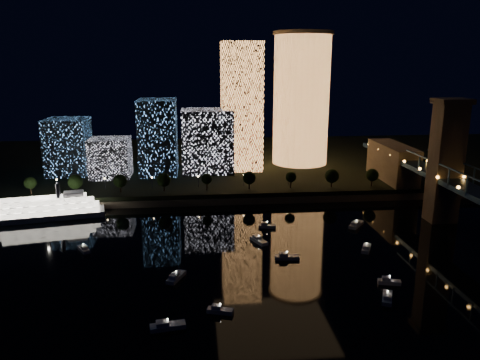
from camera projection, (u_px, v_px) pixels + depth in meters
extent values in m
plane|color=black|center=(316.00, 283.00, 139.41)|extent=(520.00, 520.00, 0.00)
cube|color=black|center=(252.00, 162.00, 293.07)|extent=(420.00, 160.00, 5.00)
cube|color=#6B5E4C|center=(272.00, 199.00, 218.11)|extent=(420.00, 6.00, 3.00)
cylinder|color=#FFA051|center=(301.00, 101.00, 270.39)|extent=(32.00, 32.00, 73.20)
cylinder|color=#6B5E4C|center=(303.00, 33.00, 261.06)|extent=(34.00, 34.00, 2.00)
cube|color=#FFA051|center=(241.00, 107.00, 256.62)|extent=(21.74, 21.74, 69.16)
cube|color=white|center=(207.00, 141.00, 254.43)|extent=(27.45, 23.23, 33.79)
cube|color=#579BED|center=(158.00, 137.00, 249.60)|extent=(19.77, 25.70, 39.54)
cube|color=white|center=(110.00, 158.00, 243.30)|extent=(20.34, 18.49, 20.34)
cube|color=#579BED|center=(68.00, 146.00, 249.78)|extent=(21.11, 23.22, 29.55)
cube|color=#6B5E4C|center=(446.00, 164.00, 187.65)|extent=(11.00, 9.00, 48.00)
cube|color=#6B5E4C|center=(453.00, 101.00, 181.45)|extent=(13.00, 11.00, 2.00)
cube|color=#6B5E4C|center=(392.00, 167.00, 238.97)|extent=(12.00, 40.00, 23.00)
cube|color=navy|center=(451.00, 179.00, 174.31)|extent=(0.50, 0.50, 7.00)
cube|color=navy|center=(421.00, 165.00, 197.46)|extent=(0.50, 0.50, 7.00)
sphere|color=orange|center=(438.00, 177.00, 183.37)|extent=(1.20, 1.20, 1.20)
sphere|color=orange|center=(391.00, 155.00, 226.76)|extent=(1.20, 1.20, 1.20)
cube|color=silver|center=(45.00, 216.00, 195.83)|extent=(48.96, 19.96, 2.39)
cube|color=white|center=(45.00, 210.00, 195.26)|extent=(44.86, 18.21, 2.19)
cube|color=white|center=(44.00, 205.00, 194.72)|extent=(40.77, 16.47, 2.19)
cube|color=white|center=(44.00, 200.00, 194.18)|extent=(34.72, 14.34, 2.19)
cube|color=silver|center=(74.00, 194.00, 197.01)|extent=(8.96, 7.39, 1.79)
cylinder|color=black|center=(58.00, 191.00, 192.97)|extent=(1.39, 1.39, 5.97)
cylinder|color=black|center=(58.00, 189.00, 196.66)|extent=(1.39, 1.39, 5.97)
cube|color=silver|center=(387.00, 298.00, 129.20)|extent=(5.56, 8.27, 1.20)
cube|color=silver|center=(387.00, 296.00, 127.84)|extent=(3.02, 3.37, 1.00)
sphere|color=white|center=(388.00, 291.00, 128.71)|extent=(0.36, 0.36, 0.36)
cube|color=silver|center=(259.00, 241.00, 170.16)|extent=(5.97, 8.79, 1.20)
cube|color=silver|center=(257.00, 237.00, 170.95)|extent=(3.22, 3.60, 1.00)
sphere|color=white|center=(259.00, 236.00, 169.66)|extent=(0.36, 0.36, 0.36)
cube|color=silver|center=(267.00, 226.00, 184.90)|extent=(7.12, 3.56, 1.20)
cube|color=silver|center=(265.00, 224.00, 184.74)|extent=(2.70, 2.23, 1.00)
sphere|color=white|center=(267.00, 222.00, 184.40)|extent=(0.36, 0.36, 0.36)
cube|color=silver|center=(168.00, 326.00, 115.38)|extent=(9.06, 4.18, 1.20)
cube|color=silver|center=(162.00, 323.00, 114.78)|extent=(3.38, 2.74, 1.00)
sphere|color=white|center=(168.00, 319.00, 114.88)|extent=(0.36, 0.36, 0.36)
cube|color=silver|center=(356.00, 225.00, 186.75)|extent=(8.31, 9.23, 1.20)
cube|color=silver|center=(355.00, 223.00, 185.33)|extent=(3.99, 4.11, 1.00)
sphere|color=white|center=(357.00, 220.00, 186.25)|extent=(0.36, 0.36, 0.36)
cube|color=silver|center=(176.00, 277.00, 141.51)|extent=(6.02, 8.77, 1.20)
cube|color=silver|center=(174.00, 276.00, 140.08)|extent=(3.24, 3.60, 1.00)
sphere|color=white|center=(176.00, 271.00, 141.01)|extent=(0.36, 0.36, 0.36)
cube|color=silver|center=(366.00, 248.00, 163.18)|extent=(5.80, 8.17, 1.20)
cube|color=silver|center=(366.00, 247.00, 161.84)|extent=(3.07, 3.38, 1.00)
sphere|color=white|center=(367.00, 243.00, 162.69)|extent=(0.36, 0.36, 0.36)
cube|color=silver|center=(389.00, 282.00, 138.39)|extent=(6.84, 3.63, 1.20)
cube|color=silver|center=(386.00, 279.00, 138.26)|extent=(2.63, 2.21, 1.00)
sphere|color=white|center=(390.00, 276.00, 137.89)|extent=(0.36, 0.36, 0.36)
cube|color=silver|center=(84.00, 249.00, 162.32)|extent=(5.50, 7.07, 1.20)
cube|color=silver|center=(84.00, 247.00, 161.24)|extent=(2.80, 3.01, 1.00)
sphere|color=white|center=(83.00, 244.00, 161.82)|extent=(0.36, 0.36, 0.36)
cube|color=silver|center=(220.00, 311.00, 122.53)|extent=(7.21, 4.08, 1.20)
cube|color=silver|center=(216.00, 307.00, 122.45)|extent=(2.82, 2.40, 1.00)
sphere|color=white|center=(220.00, 304.00, 122.03)|extent=(0.36, 0.36, 0.36)
cube|color=silver|center=(287.00, 257.00, 155.86)|extent=(8.29, 3.30, 1.20)
cube|color=silver|center=(283.00, 254.00, 155.59)|extent=(3.01, 2.35, 1.00)
sphere|color=white|center=(287.00, 252.00, 155.37)|extent=(0.36, 0.36, 0.36)
cylinder|color=black|center=(31.00, 190.00, 212.39)|extent=(0.70, 0.70, 4.00)
sphere|color=black|center=(30.00, 183.00, 211.52)|extent=(5.59, 5.59, 5.59)
cylinder|color=black|center=(76.00, 189.00, 214.23)|extent=(0.70, 0.70, 4.00)
sphere|color=black|center=(75.00, 182.00, 213.36)|extent=(6.84, 6.84, 6.84)
cylinder|color=black|center=(120.00, 188.00, 216.07)|extent=(0.70, 0.70, 4.00)
sphere|color=black|center=(120.00, 181.00, 215.20)|extent=(6.17, 6.17, 6.17)
cylinder|color=black|center=(164.00, 187.00, 217.92)|extent=(0.70, 0.70, 4.00)
sphere|color=black|center=(164.00, 180.00, 217.05)|extent=(6.51, 6.51, 6.51)
cylinder|color=black|center=(207.00, 186.00, 219.76)|extent=(0.70, 0.70, 4.00)
sphere|color=black|center=(207.00, 179.00, 218.89)|extent=(5.08, 5.08, 5.08)
cylinder|color=black|center=(249.00, 185.00, 221.60)|extent=(0.70, 0.70, 4.00)
sphere|color=black|center=(249.00, 178.00, 220.73)|extent=(6.19, 6.19, 6.19)
cylinder|color=black|center=(291.00, 184.00, 223.45)|extent=(0.70, 0.70, 4.00)
sphere|color=black|center=(291.00, 177.00, 222.58)|extent=(5.17, 5.17, 5.17)
cylinder|color=black|center=(332.00, 183.00, 225.29)|extent=(0.70, 0.70, 4.00)
sphere|color=black|center=(332.00, 176.00, 224.42)|extent=(6.87, 6.87, 6.87)
cylinder|color=black|center=(372.00, 182.00, 227.13)|extent=(0.70, 0.70, 4.00)
sphere|color=black|center=(372.00, 175.00, 226.27)|extent=(6.15, 6.15, 6.15)
cylinder|color=black|center=(57.00, 185.00, 218.97)|extent=(0.24, 0.24, 5.00)
sphere|color=#FFCC7F|center=(57.00, 180.00, 218.27)|extent=(0.70, 0.70, 0.70)
cylinder|color=black|center=(105.00, 184.00, 221.00)|extent=(0.24, 0.24, 5.00)
sphere|color=#FFCC7F|center=(105.00, 178.00, 220.30)|extent=(0.70, 0.70, 0.70)
cylinder|color=black|center=(152.00, 183.00, 223.03)|extent=(0.24, 0.24, 5.00)
sphere|color=#FFCC7F|center=(152.00, 177.00, 222.33)|extent=(0.70, 0.70, 0.70)
cylinder|color=black|center=(198.00, 182.00, 225.05)|extent=(0.24, 0.24, 5.00)
sphere|color=#FFCC7F|center=(198.00, 176.00, 224.36)|extent=(0.70, 0.70, 0.70)
cylinder|color=black|center=(244.00, 181.00, 227.08)|extent=(0.24, 0.24, 5.00)
sphere|color=#FFCC7F|center=(244.00, 175.00, 226.39)|extent=(0.70, 0.70, 0.70)
cylinder|color=black|center=(288.00, 180.00, 229.11)|extent=(0.24, 0.24, 5.00)
sphere|color=#FFCC7F|center=(288.00, 174.00, 228.41)|extent=(0.70, 0.70, 0.70)
cylinder|color=black|center=(332.00, 179.00, 231.14)|extent=(0.24, 0.24, 5.00)
sphere|color=#FFCC7F|center=(332.00, 173.00, 230.44)|extent=(0.70, 0.70, 0.70)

